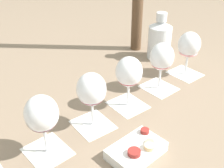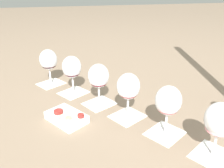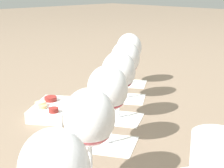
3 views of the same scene
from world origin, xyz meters
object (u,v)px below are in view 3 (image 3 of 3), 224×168
wine_glass_1 (89,122)px  wine_glass_5 (129,50)px  wine_glass_3 (119,74)px  snack_dish (53,109)px  wine_glass_2 (108,92)px  wine_glass_4 (125,60)px

wine_glass_1 → wine_glass_5: size_ratio=1.00×
wine_glass_1 → wine_glass_5: bearing=-53.5°
wine_glass_3 → snack_dish: size_ratio=0.99×
wine_glass_5 → snack_dish: bearing=99.4°
wine_glass_3 → snack_dish: bearing=36.7°
wine_glass_5 → snack_dish: 0.38m
wine_glass_2 → wine_glass_4: bearing=-53.7°
wine_glass_1 → snack_dish: 0.37m
wine_glass_3 → wine_glass_2: bearing=125.5°
wine_glass_3 → snack_dish: 0.20m
wine_glass_1 → wine_glass_5: (0.38, -0.51, 0.00)m
wine_glass_1 → snack_dish: (0.32, -0.15, -0.10)m
wine_glass_4 → snack_dish: size_ratio=0.99×
wine_glass_4 → wine_glass_1: bearing=125.9°
wine_glass_2 → snack_dish: wine_glass_2 is taller
wine_glass_2 → wine_glass_3: bearing=-54.5°
wine_glass_2 → wine_glass_5: same height
wine_glass_1 → wine_glass_4: (0.28, -0.38, 0.00)m
snack_dish → wine_glass_3: bearing=-143.3°
wine_glass_1 → wine_glass_2: (0.09, -0.13, -0.00)m
wine_glass_1 → snack_dish: size_ratio=0.99×
wine_glass_4 → wine_glass_5: same height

